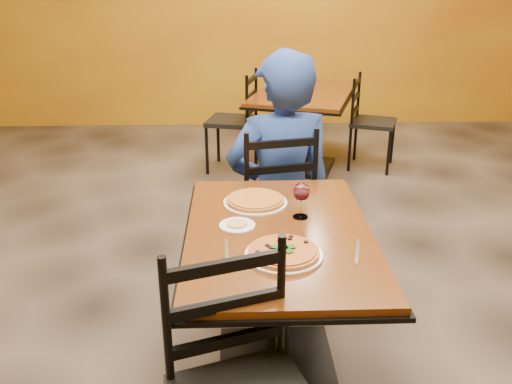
{
  "coord_description": "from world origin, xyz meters",
  "views": [
    {
      "loc": [
        -0.18,
        -2.61,
        1.81
      ],
      "look_at": [
        -0.09,
        -0.3,
        0.85
      ],
      "focal_mm": 38.12,
      "sensor_mm": 36.0,
      "label": 1
    }
  ],
  "objects_px": {
    "pizza_far": "(255,200)",
    "wine_glass": "(301,199)",
    "plate_far": "(255,203)",
    "chair_second_left": "(232,121)",
    "chair_second_right": "(373,123)",
    "plate_main": "(284,255)",
    "diner": "(281,167)",
    "chair_main_far": "(272,199)",
    "side_plate": "(237,226)",
    "table_second": "(303,112)",
    "pizza_main": "(284,251)",
    "table_main": "(278,269)"
  },
  "relations": [
    {
      "from": "pizza_far",
      "to": "wine_glass",
      "type": "height_order",
      "value": "wine_glass"
    },
    {
      "from": "plate_far",
      "to": "pizza_far",
      "type": "relative_size",
      "value": 1.11
    },
    {
      "from": "chair_second_left",
      "to": "pizza_far",
      "type": "xyz_separation_m",
      "value": [
        0.13,
        -2.57,
        0.3
      ]
    },
    {
      "from": "chair_second_right",
      "to": "plate_far",
      "type": "bearing_deg",
      "value": 174.98
    },
    {
      "from": "wine_glass",
      "to": "plate_far",
      "type": "bearing_deg",
      "value": 141.0
    },
    {
      "from": "plate_far",
      "to": "plate_main",
      "type": "bearing_deg",
      "value": -79.85
    },
    {
      "from": "diner",
      "to": "chair_main_far",
      "type": "bearing_deg",
      "value": -2.69
    },
    {
      "from": "plate_main",
      "to": "side_plate",
      "type": "relative_size",
      "value": 1.94
    },
    {
      "from": "chair_second_left",
      "to": "diner",
      "type": "relative_size",
      "value": 0.67
    },
    {
      "from": "wine_glass",
      "to": "side_plate",
      "type": "bearing_deg",
      "value": -163.21
    },
    {
      "from": "chair_main_far",
      "to": "diner",
      "type": "relative_size",
      "value": 0.7
    },
    {
      "from": "chair_main_far",
      "to": "pizza_far",
      "type": "distance_m",
      "value": 0.72
    },
    {
      "from": "chair_second_right",
      "to": "pizza_far",
      "type": "distance_m",
      "value": 2.86
    },
    {
      "from": "table_second",
      "to": "chair_second_left",
      "type": "xyz_separation_m",
      "value": [
        -0.67,
        0.0,
        -0.09
      ]
    },
    {
      "from": "chair_main_far",
      "to": "pizza_main",
      "type": "height_order",
      "value": "chair_main_far"
    },
    {
      "from": "table_main",
      "to": "table_second",
      "type": "height_order",
      "value": "same"
    },
    {
      "from": "chair_second_right",
      "to": "diner",
      "type": "relative_size",
      "value": 0.63
    },
    {
      "from": "chair_second_right",
      "to": "pizza_main",
      "type": "xyz_separation_m",
      "value": [
        -1.12,
        -3.09,
        0.33
      ]
    },
    {
      "from": "chair_second_right",
      "to": "diner",
      "type": "xyz_separation_m",
      "value": [
        -1.04,
        -1.91,
        0.26
      ]
    },
    {
      "from": "table_main",
      "to": "diner",
      "type": "relative_size",
      "value": 0.88
    },
    {
      "from": "plate_far",
      "to": "pizza_far",
      "type": "xyz_separation_m",
      "value": [
        0.0,
        0.0,
        0.02
      ]
    },
    {
      "from": "table_main",
      "to": "pizza_far",
      "type": "bearing_deg",
      "value": 107.34
    },
    {
      "from": "chair_second_left",
      "to": "side_plate",
      "type": "distance_m",
      "value": 2.83
    },
    {
      "from": "plate_main",
      "to": "plate_far",
      "type": "xyz_separation_m",
      "value": [
        -0.09,
        0.52,
        0.0
      ]
    },
    {
      "from": "table_second",
      "to": "chair_main_far",
      "type": "height_order",
      "value": "chair_main_far"
    },
    {
      "from": "pizza_far",
      "to": "table_main",
      "type": "bearing_deg",
      "value": -72.66
    },
    {
      "from": "diner",
      "to": "plate_far",
      "type": "height_order",
      "value": "diner"
    },
    {
      "from": "chair_main_far",
      "to": "side_plate",
      "type": "relative_size",
      "value": 6.15
    },
    {
      "from": "side_plate",
      "to": "chair_second_left",
      "type": "bearing_deg",
      "value": 90.84
    },
    {
      "from": "chair_main_far",
      "to": "diner",
      "type": "xyz_separation_m",
      "value": [
        0.05,
        0.01,
        0.21
      ]
    },
    {
      "from": "side_plate",
      "to": "wine_glass",
      "type": "distance_m",
      "value": 0.31
    },
    {
      "from": "chair_second_left",
      "to": "plate_far",
      "type": "relative_size",
      "value": 3.05
    },
    {
      "from": "plate_far",
      "to": "side_plate",
      "type": "distance_m",
      "value": 0.27
    },
    {
      "from": "chair_second_right",
      "to": "pizza_far",
      "type": "bearing_deg",
      "value": 174.98
    },
    {
      "from": "plate_main",
      "to": "pizza_main",
      "type": "xyz_separation_m",
      "value": [
        0.0,
        0.0,
        0.02
      ]
    },
    {
      "from": "chair_main_far",
      "to": "chair_second_left",
      "type": "height_order",
      "value": "chair_main_far"
    },
    {
      "from": "table_second",
      "to": "wine_glass",
      "type": "distance_m",
      "value": 2.77
    },
    {
      "from": "plate_main",
      "to": "pizza_far",
      "type": "distance_m",
      "value": 0.53
    },
    {
      "from": "chair_main_far",
      "to": "pizza_main",
      "type": "bearing_deg",
      "value": 77.06
    },
    {
      "from": "plate_far",
      "to": "chair_main_far",
      "type": "bearing_deg",
      "value": 79.29
    },
    {
      "from": "chair_main_far",
      "to": "pizza_far",
      "type": "height_order",
      "value": "chair_main_far"
    },
    {
      "from": "plate_far",
      "to": "wine_glass",
      "type": "height_order",
      "value": "wine_glass"
    },
    {
      "from": "wine_glass",
      "to": "plate_main",
      "type": "bearing_deg",
      "value": -106.71
    },
    {
      "from": "plate_far",
      "to": "wine_glass",
      "type": "xyz_separation_m",
      "value": [
        0.2,
        -0.16,
        0.08
      ]
    },
    {
      "from": "plate_far",
      "to": "pizza_main",
      "type": "bearing_deg",
      "value": -79.85
    },
    {
      "from": "plate_far",
      "to": "chair_second_right",
      "type": "bearing_deg",
      "value": 64.65
    },
    {
      "from": "chair_second_left",
      "to": "plate_far",
      "type": "distance_m",
      "value": 2.59
    },
    {
      "from": "table_main",
      "to": "plate_far",
      "type": "bearing_deg",
      "value": 107.34
    },
    {
      "from": "chair_second_left",
      "to": "wine_glass",
      "type": "xyz_separation_m",
      "value": [
        0.33,
        -2.73,
        0.37
      ]
    },
    {
      "from": "table_main",
      "to": "chair_second_left",
      "type": "height_order",
      "value": "chair_second_left"
    }
  ]
}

